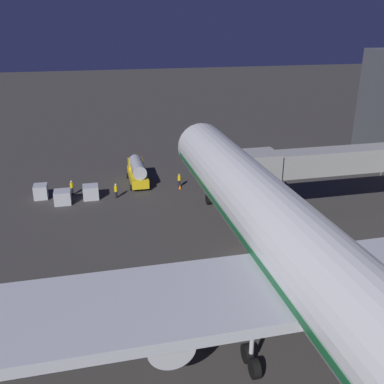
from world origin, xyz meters
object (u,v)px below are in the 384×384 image
at_px(traffic_cone_nose_port, 214,184).
at_px(airliner_at_gate, 327,283).
at_px(baggage_container_far_row, 91,192).
at_px(baggage_container_near_belt, 41,192).
at_px(ground_crew_marshaller_fwd, 116,190).
at_px(fuel_tanker, 137,171).
at_px(baggage_container_spare, 63,197).
at_px(jet_bridge, 341,160).
at_px(ground_crew_by_belt_loader, 72,187).
at_px(ground_crew_near_nose_gear, 179,180).
at_px(traffic_cone_nose_starboard, 180,187).

bearing_deg(traffic_cone_nose_port, airliner_at_gate, 85.94).
bearing_deg(baggage_container_far_row, traffic_cone_nose_port, -177.53).
xyz_separation_m(baggage_container_near_belt, ground_crew_marshaller_fwd, (-8.68, 2.02, 0.17)).
relative_size(fuel_tanker, baggage_container_spare, 3.46).
xyz_separation_m(jet_bridge, ground_crew_by_belt_loader, (28.40, -11.53, -4.84)).
xyz_separation_m(fuel_tanker, ground_crew_near_nose_gear, (-4.94, 2.72, -0.67)).
height_order(jet_bridge, baggage_container_near_belt, jet_bridge).
height_order(ground_crew_near_nose_gear, traffic_cone_nose_starboard, ground_crew_near_nose_gear).
height_order(jet_bridge, traffic_cone_nose_starboard, jet_bridge).
bearing_deg(ground_crew_by_belt_loader, traffic_cone_nose_starboard, 175.67).
bearing_deg(traffic_cone_nose_starboard, ground_crew_near_nose_gear, -94.80).
xyz_separation_m(fuel_tanker, baggage_container_near_belt, (11.78, 2.52, -0.83)).
relative_size(baggage_container_near_belt, baggage_container_far_row, 1.01).
relative_size(jet_bridge, traffic_cone_nose_port, 44.94).
bearing_deg(fuel_tanker, traffic_cone_nose_port, 160.17).
xyz_separation_m(baggage_container_far_row, ground_crew_by_belt_loader, (2.19, -1.65, 0.20)).
distance_m(jet_bridge, traffic_cone_nose_port, 16.16).
xyz_separation_m(airliner_at_gate, traffic_cone_nose_starboard, (2.20, -31.02, -5.46)).
height_order(baggage_container_far_row, ground_crew_near_nose_gear, ground_crew_near_nose_gear).
height_order(jet_bridge, ground_crew_by_belt_loader, jet_bridge).
relative_size(airliner_at_gate, jet_bridge, 2.62).
height_order(ground_crew_near_nose_gear, ground_crew_marshaller_fwd, ground_crew_marshaller_fwd).
bearing_deg(ground_crew_by_belt_loader, baggage_container_near_belt, 2.59).
xyz_separation_m(baggage_container_spare, traffic_cone_nose_starboard, (-14.09, -1.48, -0.50)).
distance_m(ground_crew_by_belt_loader, traffic_cone_nose_port, 17.54).
height_order(ground_crew_near_nose_gear, traffic_cone_nose_port, ground_crew_near_nose_gear).
bearing_deg(ground_crew_by_belt_loader, fuel_tanker, -163.96).
bearing_deg(jet_bridge, baggage_container_near_belt, -19.57).
relative_size(airliner_at_gate, traffic_cone_nose_starboard, 117.54).
distance_m(airliner_at_gate, baggage_container_far_row, 33.43).
bearing_deg(ground_crew_marshaller_fwd, baggage_container_spare, 2.69).
distance_m(baggage_container_spare, ground_crew_near_nose_gear, 14.30).
distance_m(fuel_tanker, traffic_cone_nose_starboard, 6.09).
xyz_separation_m(jet_bridge, ground_crew_marshaller_fwd, (23.29, -9.35, -4.86)).
xyz_separation_m(jet_bridge, baggage_container_spare, (29.40, -9.06, -5.07)).
distance_m(ground_crew_near_nose_gear, traffic_cone_nose_starboard, 0.94).
distance_m(ground_crew_near_nose_gear, ground_crew_by_belt_loader, 13.15).
bearing_deg(ground_crew_near_nose_gear, baggage_container_near_belt, -0.69).
bearing_deg(baggage_container_near_belt, traffic_cone_nose_starboard, 177.15).
bearing_deg(traffic_cone_nose_port, baggage_container_far_row, 2.47).
distance_m(baggage_container_near_belt, baggage_container_spare, 3.46).
xyz_separation_m(fuel_tanker, ground_crew_marshaller_fwd, (3.09, 4.54, -0.66)).
relative_size(ground_crew_near_nose_gear, ground_crew_marshaller_fwd, 0.98).
bearing_deg(airliner_at_gate, baggage_container_far_row, -66.66).
bearing_deg(traffic_cone_nose_starboard, baggage_container_near_belt, -2.85).
bearing_deg(airliner_at_gate, fuel_tanker, -78.34).
distance_m(jet_bridge, baggage_container_spare, 31.18).
relative_size(jet_bridge, traffic_cone_nose_starboard, 44.94).
distance_m(ground_crew_by_belt_loader, traffic_cone_nose_starboard, 13.15).
xyz_separation_m(jet_bridge, baggage_container_far_row, (26.21, -9.88, -5.04)).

